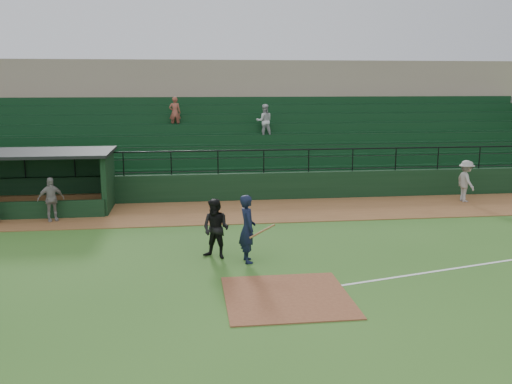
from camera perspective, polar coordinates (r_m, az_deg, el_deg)
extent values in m
plane|color=#315F1E|center=(14.42, 2.53, -9.37)|extent=(90.00, 90.00, 0.00)
cube|color=brown|center=(22.01, -0.98, -2.01)|extent=(40.00, 4.00, 0.03)
cube|color=brown|center=(13.50, 3.25, -10.80)|extent=(3.00, 3.00, 0.03)
cube|color=black|center=(24.03, -1.56, 0.55)|extent=(36.00, 0.35, 1.20)
cylinder|color=black|center=(23.78, -1.58, 4.34)|extent=(36.00, 0.06, 0.06)
cube|color=#61615C|center=(28.67, -2.54, 4.73)|extent=(36.00, 9.00, 3.60)
cube|color=#0E3417|center=(28.13, -2.46, 5.52)|extent=(34.56, 8.00, 4.05)
cube|color=gray|center=(35.02, -3.44, 8.22)|extent=(38.00, 3.00, 6.40)
cube|color=#61615C|center=(33.00, -3.22, 8.90)|extent=(36.00, 2.00, 0.20)
imported|color=silver|center=(28.54, 0.88, 7.37)|extent=(0.85, 0.66, 1.74)
imported|color=#9C4B39|center=(29.24, -8.42, 8.15)|extent=(0.60, 0.40, 1.66)
cube|color=black|center=(25.14, -24.32, 1.30)|extent=(8.50, 0.20, 2.30)
cube|color=black|center=(22.96, -15.08, 1.05)|extent=(0.20, 2.60, 2.30)
cube|color=olive|center=(24.92, -24.41, -0.90)|extent=(7.65, 0.40, 0.50)
imported|color=black|center=(15.72, -0.89, -3.82)|extent=(0.55, 0.77, 1.97)
cylinder|color=olive|center=(15.58, 0.65, -4.10)|extent=(0.79, 0.34, 0.35)
imported|color=black|center=(16.12, -4.18, -3.83)|extent=(1.08, 1.02, 1.77)
imported|color=#9A9690|center=(25.24, 20.97, 1.07)|extent=(0.69, 1.17, 1.79)
imported|color=gray|center=(21.63, -20.53, -0.71)|extent=(1.04, 0.76, 1.64)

